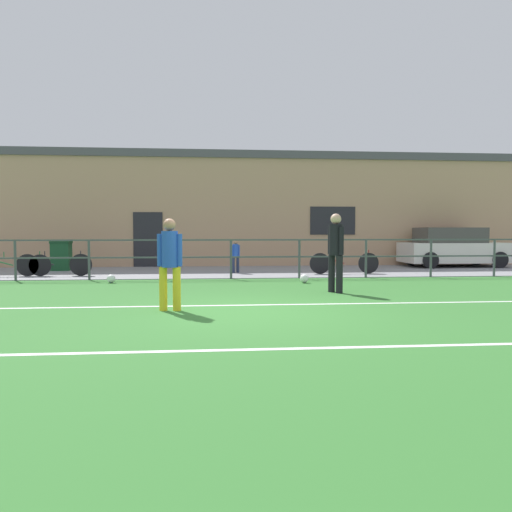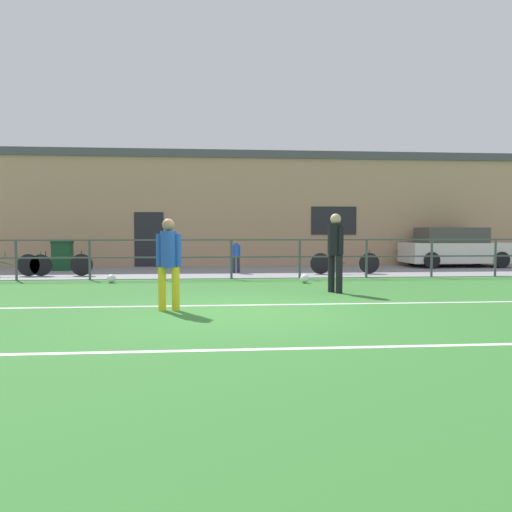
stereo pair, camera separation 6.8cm
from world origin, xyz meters
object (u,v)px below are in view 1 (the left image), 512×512
(soccer_ball_spare, at_px, (304,279))
(trash_bin_0, at_px, (61,256))
(player_striker, at_px, (170,259))
(soccer_ball_match, at_px, (111,279))
(bicycle_parked_1, at_px, (54,265))
(player_goalkeeper, at_px, (336,248))
(bicycle_parked_0, at_px, (344,263))
(spectator_child, at_px, (236,254))
(bicycle_parked_2, at_px, (13,265))
(parked_car_red, at_px, (453,248))

(soccer_ball_spare, xyz_separation_m, trash_bin_0, (-7.62, 4.70, 0.42))
(trash_bin_0, bearing_deg, player_striker, -64.17)
(soccer_ball_match, relative_size, soccer_ball_spare, 0.98)
(bicycle_parked_1, xyz_separation_m, trash_bin_0, (-0.41, 2.19, 0.16))
(player_goalkeeper, relative_size, bicycle_parked_0, 0.79)
(soccer_ball_match, bearing_deg, bicycle_parked_0, 16.44)
(player_goalkeeper, height_order, soccer_ball_spare, player_goalkeeper)
(bicycle_parked_0, xyz_separation_m, bicycle_parked_1, (-8.98, 0.00, 0.00))
(player_striker, height_order, bicycle_parked_1, player_striker)
(soccer_ball_match, bearing_deg, spectator_child, 38.10)
(bicycle_parked_2, xyz_separation_m, trash_bin_0, (0.78, 2.19, 0.17))
(soccer_ball_match, height_order, trash_bin_0, trash_bin_0)
(parked_car_red, relative_size, trash_bin_0, 3.85)
(bicycle_parked_1, bearing_deg, trash_bin_0, 100.52)
(player_striker, bearing_deg, bicycle_parked_0, -117.66)
(soccer_ball_spare, distance_m, trash_bin_0, 8.96)
(soccer_ball_match, height_order, bicycle_parked_2, bicycle_parked_2)
(soccer_ball_spare, bearing_deg, soccer_ball_match, 174.75)
(soccer_ball_match, distance_m, bicycle_parked_1, 2.92)
(trash_bin_0, bearing_deg, soccer_ball_match, -59.65)
(player_striker, height_order, bicycle_parked_2, player_striker)
(soccer_ball_match, relative_size, bicycle_parked_2, 0.10)
(player_striker, bearing_deg, player_goalkeeper, -139.12)
(bicycle_parked_2, bearing_deg, soccer_ball_match, -32.01)
(player_striker, relative_size, bicycle_parked_0, 0.71)
(player_striker, xyz_separation_m, bicycle_parked_1, (-4.00, 6.91, -0.54))
(spectator_child, bearing_deg, trash_bin_0, -36.71)
(soccer_ball_spare, xyz_separation_m, bicycle_parked_2, (-8.40, 2.51, 0.25))
(bicycle_parked_2, bearing_deg, parked_car_red, 10.29)
(soccer_ball_spare, distance_m, parked_car_red, 8.61)
(player_striker, distance_m, soccer_ball_match, 5.30)
(soccer_ball_spare, distance_m, spectator_child, 3.64)
(bicycle_parked_0, distance_m, bicycle_parked_2, 10.17)
(soccer_ball_spare, bearing_deg, parked_car_red, 37.84)
(soccer_ball_spare, bearing_deg, bicycle_parked_1, 160.79)
(bicycle_parked_0, height_order, bicycle_parked_2, bicycle_parked_0)
(player_goalkeeper, distance_m, soccer_ball_spare, 2.34)
(bicycle_parked_0, distance_m, trash_bin_0, 9.64)
(player_goalkeeper, distance_m, spectator_child, 5.70)
(player_goalkeeper, bearing_deg, bicycle_parked_2, 35.41)
(player_striker, distance_m, bicycle_parked_2, 8.66)
(bicycle_parked_1, bearing_deg, player_goalkeeper, -31.78)
(bicycle_parked_0, relative_size, bicycle_parked_1, 1.01)
(soccer_ball_match, xyz_separation_m, bicycle_parked_0, (6.91, 2.04, 0.25))
(player_goalkeeper, xyz_separation_m, trash_bin_0, (-7.92, 6.85, -0.47))
(soccer_ball_match, xyz_separation_m, bicycle_parked_1, (-2.07, 2.04, 0.26))
(player_goalkeeper, bearing_deg, bicycle_parked_1, 31.76)
(parked_car_red, bearing_deg, bicycle_parked_0, -151.17)
(soccer_ball_spare, bearing_deg, trash_bin_0, 148.30)
(player_goalkeeper, height_order, spectator_child, player_goalkeeper)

